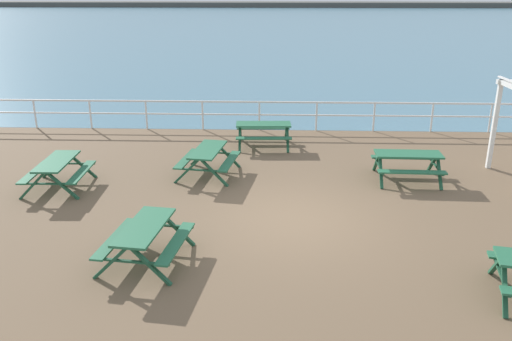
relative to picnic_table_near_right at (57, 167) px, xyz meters
The scene contains 9 objects.
ground_plane 6.50m from the picnic_table_near_right, 15.94° to the right, with size 30.00×24.00×0.20m, color brown.
sea_band 51.36m from the picnic_table_near_right, 83.05° to the left, with size 142.00×90.00×0.01m, color teal.
distant_shoreline 94.18m from the picnic_table_near_right, 86.22° to the left, with size 142.00×6.00×1.80m, color #4C4C47.
seaward_railing 8.62m from the picnic_table_near_right, 43.90° to the left, with size 23.07×0.07×1.08m.
picnic_table_near_right is the anchor object (origin of this frame).
picnic_table_far_left 6.68m from the picnic_table_near_right, 36.61° to the left, with size 1.86×1.61×0.80m.
picnic_table_far_right 4.99m from the picnic_table_near_right, 49.70° to the right, with size 1.74×1.98×0.80m.
picnic_table_seaward 9.47m from the picnic_table_near_right, ahead, with size 1.84×1.58×0.80m.
picnic_table_corner 4.03m from the picnic_table_near_right, 16.53° to the left, with size 1.76×2.00×0.80m.
Camera 1 is at (-0.47, -11.33, 5.31)m, focal length 37.47 mm.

